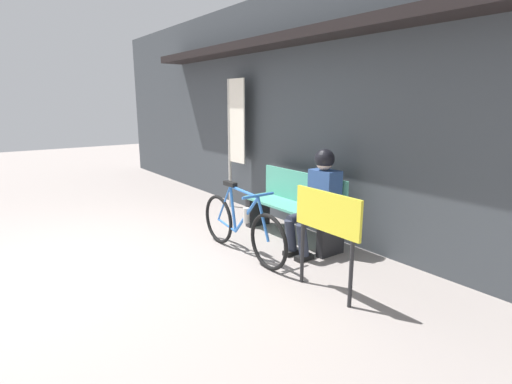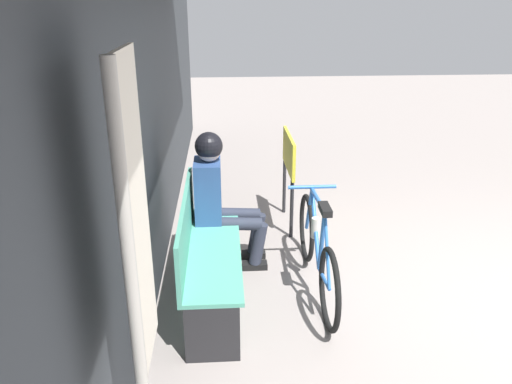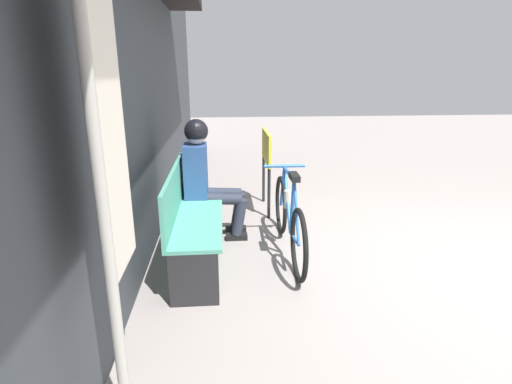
# 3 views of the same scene
# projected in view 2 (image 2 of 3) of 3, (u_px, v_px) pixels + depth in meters

# --- Properties ---
(storefront_wall) EXTENTS (12.00, 0.56, 3.20)m
(storefront_wall) POSITION_uv_depth(u_px,v_px,m) (117.00, 105.00, 2.80)
(storefront_wall) COLOR #3D4247
(storefront_wall) RESTS_ON ground_plane
(park_bench_near) EXTENTS (1.50, 0.42, 0.85)m
(park_bench_near) POSITION_uv_depth(u_px,v_px,m) (206.00, 255.00, 3.81)
(park_bench_near) COLOR #51A88E
(park_bench_near) RESTS_ON ground_plane
(bicycle) EXTENTS (1.61, 0.40, 0.82)m
(bicycle) POSITION_uv_depth(u_px,v_px,m) (317.00, 250.00, 3.97)
(bicycle) COLOR black
(bicycle) RESTS_ON ground_plane
(person_seated) EXTENTS (0.34, 0.61, 1.21)m
(person_seated) POSITION_uv_depth(u_px,v_px,m) (219.00, 192.00, 4.21)
(person_seated) COLOR #2D3342
(person_seated) RESTS_ON ground_plane
(banner_pole) EXTENTS (0.45, 0.05, 2.07)m
(banner_pole) POSITION_uv_depth(u_px,v_px,m) (137.00, 256.00, 1.94)
(banner_pole) COLOR #B7B2A8
(banner_pole) RESTS_ON ground_plane
(signboard) EXTENTS (0.75, 0.04, 0.96)m
(signboard) POSITION_uv_depth(u_px,v_px,m) (289.00, 160.00, 4.98)
(signboard) COLOR #232326
(signboard) RESTS_ON ground_plane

